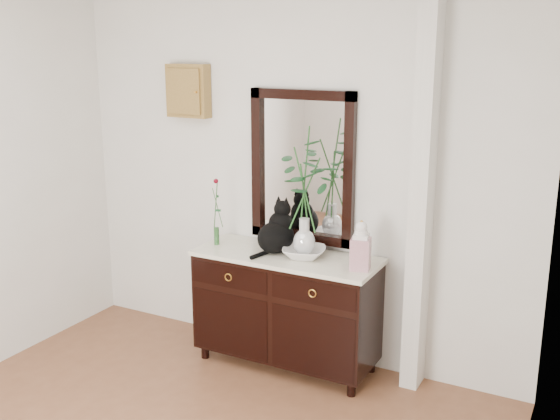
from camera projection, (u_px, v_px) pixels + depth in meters
The scene contains 10 objects.
wall_back at pixel (290, 178), 4.76m from camera, with size 3.60×0.04×2.70m, color silver.
pilaster at pixel (422, 195), 4.24m from camera, with size 0.12×0.20×2.70m, color silver.
sideboard at pixel (286, 304), 4.72m from camera, with size 1.33×0.52×0.82m.
wall_mirror at pixel (302, 167), 4.68m from camera, with size 0.80×0.06×1.10m.
key_cabinet at pixel (188, 91), 4.96m from camera, with size 0.35×0.10×0.40m, color brown.
cat at pixel (276, 227), 4.64m from camera, with size 0.26×0.33×0.38m, color black, non-canonical shape.
lotus_bowl at pixel (304, 253), 4.56m from camera, with size 0.30×0.30×0.07m, color white.
vase_branches at pixel (305, 191), 4.45m from camera, with size 0.44×0.44×0.92m, color silver, non-canonical shape.
bud_vase_rose at pixel (216, 211), 4.80m from camera, with size 0.06×0.06×0.51m, color #2B5B2B, non-canonical shape.
ginger_jar at pixel (361, 245), 4.29m from camera, with size 0.13×0.13×0.34m, color silver, non-canonical shape.
Camera 1 is at (2.11, -2.19, 2.31)m, focal length 42.00 mm.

